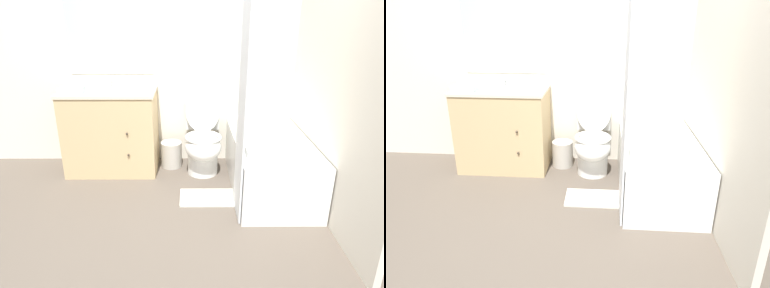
# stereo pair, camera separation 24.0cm
# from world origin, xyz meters

# --- Properties ---
(ground_plane) EXTENTS (14.00, 14.00, 0.00)m
(ground_plane) POSITION_xyz_m (0.00, 0.00, 0.00)
(ground_plane) COLOR brown
(wall_back) EXTENTS (8.00, 0.06, 2.50)m
(wall_back) POSITION_xyz_m (-0.01, 1.64, 1.25)
(wall_back) COLOR silver
(wall_back) RESTS_ON ground_plane
(wall_right) EXTENTS (0.05, 2.61, 2.50)m
(wall_right) POSITION_xyz_m (1.26, 0.81, 1.25)
(wall_right) COLOR silver
(wall_right) RESTS_ON ground_plane
(vanity_cabinet) EXTENTS (0.97, 0.58, 0.89)m
(vanity_cabinet) POSITION_xyz_m (-0.75, 1.34, 0.46)
(vanity_cabinet) COLOR tan
(vanity_cabinet) RESTS_ON ground_plane
(sink_faucet) EXTENTS (0.14, 0.12, 0.12)m
(sink_faucet) POSITION_xyz_m (-0.75, 1.52, 0.93)
(sink_faucet) COLOR silver
(sink_faucet) RESTS_ON vanity_cabinet
(toilet) EXTENTS (0.38, 0.65, 0.87)m
(toilet) POSITION_xyz_m (0.23, 1.26, 0.34)
(toilet) COLOR white
(toilet) RESTS_ON ground_plane
(bathtub) EXTENTS (0.71, 1.39, 0.52)m
(bathtub) POSITION_xyz_m (0.87, 0.92, 0.26)
(bathtub) COLOR white
(bathtub) RESTS_ON ground_plane
(shower_curtain) EXTENTS (0.01, 0.38, 1.94)m
(shower_curtain) POSITION_xyz_m (0.50, 0.44, 0.97)
(shower_curtain) COLOR white
(shower_curtain) RESTS_ON ground_plane
(wastebasket) EXTENTS (0.23, 0.23, 0.29)m
(wastebasket) POSITION_xyz_m (-0.12, 1.41, 0.14)
(wastebasket) COLOR #B7B2A8
(wastebasket) RESTS_ON ground_plane
(tissue_box) EXTENTS (0.12, 0.15, 0.11)m
(tissue_box) POSITION_xyz_m (-0.54, 1.44, 0.94)
(tissue_box) COLOR white
(tissue_box) RESTS_ON vanity_cabinet
(soap_dispenser) EXTENTS (0.05, 0.05, 0.13)m
(soap_dispenser) POSITION_xyz_m (-0.36, 1.33, 0.95)
(soap_dispenser) COLOR silver
(soap_dispenser) RESTS_ON vanity_cabinet
(hand_towel_folded) EXTENTS (0.23, 0.16, 0.06)m
(hand_towel_folded) POSITION_xyz_m (-1.08, 1.20, 0.92)
(hand_towel_folded) COLOR silver
(hand_towel_folded) RESTS_ON vanity_cabinet
(bath_towel_folded) EXTENTS (0.35, 0.21, 0.08)m
(bath_towel_folded) POSITION_xyz_m (0.74, 0.47, 0.56)
(bath_towel_folded) COLOR white
(bath_towel_folded) RESTS_ON bathtub
(bath_mat) EXTENTS (0.54, 0.31, 0.02)m
(bath_mat) POSITION_xyz_m (0.27, 0.68, 0.01)
(bath_mat) COLOR silver
(bath_mat) RESTS_ON ground_plane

